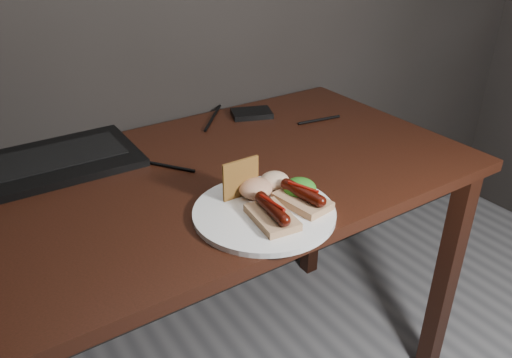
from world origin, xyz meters
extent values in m
cube|color=#34150D|center=(0.00, 1.38, 0.73)|extent=(1.40, 0.70, 0.03)
cube|color=#34150D|center=(0.65, 1.08, 0.36)|extent=(0.05, 0.05, 0.72)
cube|color=#34150D|center=(0.65, 1.68, 0.36)|extent=(0.05, 0.05, 0.72)
cube|color=black|center=(-0.24, 1.63, 0.76)|extent=(0.40, 0.28, 0.02)
cube|color=black|center=(-0.24, 1.63, 0.77)|extent=(0.34, 0.16, 0.00)
cube|color=black|center=(-0.24, 1.81, 0.88)|extent=(0.39, 0.10, 0.23)
cube|color=#061342|center=(-0.24, 1.81, 0.88)|extent=(0.35, 0.08, 0.20)
cube|color=black|center=(0.34, 1.63, 0.76)|extent=(0.14, 0.12, 0.02)
cylinder|color=black|center=(-0.02, 1.47, 0.75)|extent=(0.11, 0.15, 0.01)
cylinder|color=black|center=(0.24, 1.68, 0.75)|extent=(0.15, 0.17, 0.01)
cylinder|color=black|center=(0.49, 1.48, 0.75)|extent=(0.14, 0.03, 0.01)
cylinder|color=white|center=(0.06, 1.15, 0.76)|extent=(0.35, 0.35, 0.01)
cube|color=tan|center=(0.05, 1.11, 0.77)|extent=(0.08, 0.12, 0.02)
cylinder|color=#430C04|center=(0.05, 1.11, 0.79)|extent=(0.04, 0.10, 0.02)
sphere|color=#430C04|center=(0.05, 1.06, 0.79)|extent=(0.03, 0.02, 0.02)
sphere|color=#430C04|center=(0.06, 1.16, 0.79)|extent=(0.03, 0.02, 0.02)
cylinder|color=#6C0B05|center=(0.05, 1.11, 0.80)|extent=(0.01, 0.07, 0.01)
cube|color=tan|center=(0.14, 1.13, 0.77)|extent=(0.09, 0.12, 0.02)
cylinder|color=#430C04|center=(0.14, 1.13, 0.79)|extent=(0.04, 0.10, 0.02)
sphere|color=#430C04|center=(0.15, 1.08, 0.79)|extent=(0.03, 0.02, 0.02)
sphere|color=#430C04|center=(0.13, 1.17, 0.79)|extent=(0.03, 0.02, 0.02)
cylinder|color=#6C0B05|center=(0.14, 1.13, 0.80)|extent=(0.03, 0.07, 0.01)
cube|color=#AF7030|center=(0.05, 1.23, 0.80)|extent=(0.08, 0.01, 0.08)
ellipsoid|color=#1A6313|center=(0.16, 1.16, 0.78)|extent=(0.07, 0.07, 0.04)
ellipsoid|color=maroon|center=(0.08, 1.21, 0.78)|extent=(0.07, 0.07, 0.04)
ellipsoid|color=#EFE6CE|center=(0.13, 1.22, 0.78)|extent=(0.06, 0.06, 0.04)
camera|label=1|loc=(-0.43, 0.44, 1.30)|focal=35.00mm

